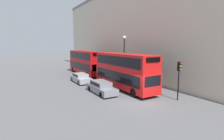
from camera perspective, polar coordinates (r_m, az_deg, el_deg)
ground_plane at (r=17.41m, az=9.05°, el=-10.32°), size 200.00×200.00×0.00m
building_facade at (r=21.86m, az=24.49°, el=15.26°), size 1.10×80.00×16.32m
bus_leading at (r=21.89m, az=3.80°, el=0.14°), size 2.59×10.54×4.44m
bus_second_in_queue at (r=33.31m, az=-8.69°, el=2.77°), size 2.59×11.17×4.41m
car_dark_sedan at (r=20.09m, az=-3.55°, el=-5.52°), size 1.76×4.78×1.41m
car_hatchback at (r=26.18m, az=-10.19°, el=-2.50°), size 1.85×4.51×1.33m
traffic_light at (r=18.36m, az=21.06°, el=-0.83°), size 0.30×0.36×3.88m
street_lamp at (r=25.36m, az=4.00°, el=5.14°), size 0.44×0.44×6.79m
pedestrian at (r=21.78m, az=11.89°, el=-4.48°), size 0.36×0.36×1.72m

